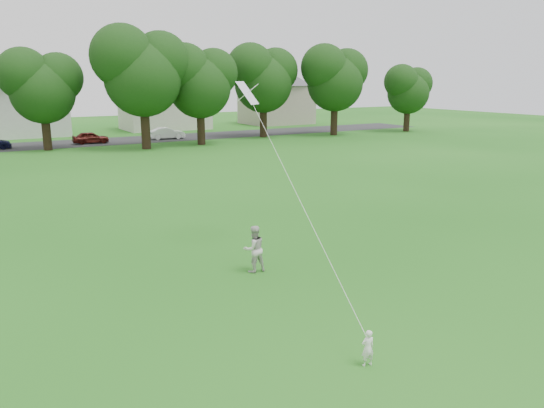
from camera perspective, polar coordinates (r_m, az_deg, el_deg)
ground at (r=14.56m, az=-2.81°, el=-11.35°), size 160.00×160.00×0.00m
street at (r=54.43m, az=-23.91°, el=5.78°), size 90.00×7.00×0.01m
toddler at (r=12.02m, az=10.26°, el=-15.00°), size 0.33×0.24×0.83m
older_boy at (r=17.04m, az=-1.95°, el=-4.84°), size 0.75×0.58×1.53m
kite at (r=15.18m, az=2.24°, el=1.98°), size 1.58×5.16×10.65m
tree_row at (r=48.61m, az=-17.54°, el=12.88°), size 81.70×9.58×10.89m
house_row at (r=64.20m, az=-24.15°, el=11.36°), size 76.05×14.27×10.57m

